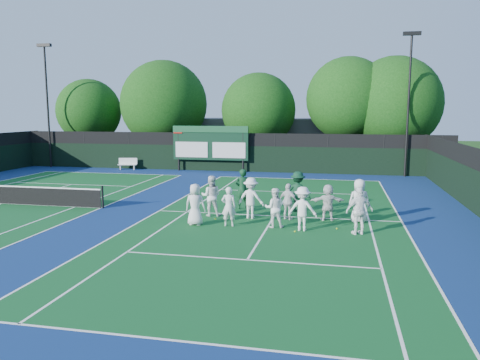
% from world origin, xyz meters
% --- Properties ---
extents(ground, '(120.00, 120.00, 0.00)m').
position_xyz_m(ground, '(0.00, 0.00, 0.00)').
color(ground, '#173D10').
rests_on(ground, ground).
extents(court_apron, '(34.00, 32.00, 0.01)m').
position_xyz_m(court_apron, '(-6.00, 1.00, 0.00)').
color(court_apron, navy).
rests_on(court_apron, ground).
extents(near_court, '(11.05, 23.85, 0.01)m').
position_xyz_m(near_court, '(0.00, 1.00, 0.01)').
color(near_court, '#105020').
rests_on(near_court, ground).
extents(left_court, '(11.05, 23.85, 0.01)m').
position_xyz_m(left_court, '(-14.00, 1.00, 0.01)').
color(left_court, '#105020').
rests_on(left_court, ground).
extents(back_fence, '(34.00, 0.08, 3.00)m').
position_xyz_m(back_fence, '(-6.00, 16.00, 1.36)').
color(back_fence, black).
rests_on(back_fence, ground).
extents(scoreboard, '(6.00, 0.21, 3.55)m').
position_xyz_m(scoreboard, '(-7.01, 15.59, 2.19)').
color(scoreboard, black).
rests_on(scoreboard, ground).
extents(clubhouse, '(18.00, 6.00, 4.00)m').
position_xyz_m(clubhouse, '(-2.00, 24.00, 2.00)').
color(clubhouse, '#5E5E63').
rests_on(clubhouse, ground).
extents(light_pole_left, '(1.20, 0.30, 10.12)m').
position_xyz_m(light_pole_left, '(-21.00, 15.70, 6.30)').
color(light_pole_left, black).
rests_on(light_pole_left, ground).
extents(light_pole_right, '(1.20, 0.30, 10.12)m').
position_xyz_m(light_pole_right, '(7.50, 15.70, 6.30)').
color(light_pole_right, black).
rests_on(light_pole_right, ground).
extents(tennis_net, '(11.30, 0.10, 1.10)m').
position_xyz_m(tennis_net, '(-14.00, 1.00, 0.49)').
color(tennis_net, black).
rests_on(tennis_net, ground).
extents(bench, '(1.53, 0.70, 0.94)m').
position_xyz_m(bench, '(-13.86, 15.37, 0.50)').
color(bench, white).
rests_on(bench, ground).
extents(tree_a, '(5.72, 5.72, 7.54)m').
position_xyz_m(tree_a, '(-19.27, 19.58, 4.53)').
color(tree_a, black).
rests_on(tree_a, ground).
extents(tree_b, '(7.49, 7.49, 9.04)m').
position_xyz_m(tree_b, '(-12.09, 19.58, 5.10)').
color(tree_b, black).
rests_on(tree_b, ground).
extents(tree_c, '(6.19, 6.19, 7.85)m').
position_xyz_m(tree_c, '(-3.72, 19.58, 4.59)').
color(tree_c, black).
rests_on(tree_c, ground).
extents(tree_d, '(6.66, 6.66, 8.99)m').
position_xyz_m(tree_d, '(3.54, 19.58, 5.48)').
color(tree_d, black).
rests_on(tree_d, ground).
extents(tree_e, '(7.37, 7.37, 8.96)m').
position_xyz_m(tree_e, '(7.10, 19.58, 5.08)').
color(tree_e, black).
rests_on(tree_e, ground).
extents(tennis_ball_0, '(0.07, 0.07, 0.07)m').
position_xyz_m(tennis_ball_0, '(-2.43, -0.17, 0.03)').
color(tennis_ball_0, '#B4CA17').
rests_on(tennis_ball_0, ground).
extents(tennis_ball_1, '(0.07, 0.07, 0.07)m').
position_xyz_m(tennis_ball_1, '(1.82, 1.62, 0.03)').
color(tennis_ball_1, '#B4CA17').
rests_on(tennis_ball_1, ground).
extents(tennis_ball_2, '(0.07, 0.07, 0.07)m').
position_xyz_m(tennis_ball_2, '(2.77, -0.85, 0.03)').
color(tennis_ball_2, '#B4CA17').
rests_on(tennis_ball_2, ground).
extents(tennis_ball_3, '(0.07, 0.07, 0.07)m').
position_xyz_m(tennis_ball_3, '(-1.90, 0.80, 0.03)').
color(tennis_ball_3, '#B4CA17').
rests_on(tennis_ball_3, ground).
extents(tennis_ball_4, '(0.07, 0.07, 0.07)m').
position_xyz_m(tennis_ball_4, '(0.37, 4.56, 0.03)').
color(tennis_ball_4, '#B4CA17').
rests_on(tennis_ball_4, ground).
extents(tennis_ball_5, '(0.07, 0.07, 0.07)m').
position_xyz_m(tennis_ball_5, '(1.17, -1.64, 0.03)').
color(tennis_ball_5, '#B4CA17').
rests_on(tennis_ball_5, ground).
extents(player_front_0, '(0.86, 0.57, 1.74)m').
position_xyz_m(player_front_0, '(-2.99, -1.30, 0.87)').
color(player_front_0, silver).
rests_on(player_front_0, ground).
extents(player_front_1, '(0.64, 0.45, 1.65)m').
position_xyz_m(player_front_1, '(-1.58, -1.22, 0.82)').
color(player_front_1, silver).
rests_on(player_front_1, ground).
extents(player_front_2, '(0.88, 0.74, 1.63)m').
position_xyz_m(player_front_2, '(0.26, -1.03, 0.81)').
color(player_front_2, white).
rests_on(player_front_2, ground).
extents(player_front_3, '(1.18, 0.74, 1.76)m').
position_xyz_m(player_front_3, '(1.42, -1.29, 0.88)').
color(player_front_3, white).
rests_on(player_front_3, ground).
extents(player_front_4, '(1.17, 0.84, 1.85)m').
position_xyz_m(player_front_4, '(3.59, -1.45, 0.92)').
color(player_front_4, white).
rests_on(player_front_4, ground).
extents(player_back_0, '(0.98, 0.82, 1.84)m').
position_xyz_m(player_back_0, '(-2.80, 0.48, 0.92)').
color(player_back_0, white).
rests_on(player_back_0, ground).
extents(player_back_1, '(1.26, 0.85, 1.81)m').
position_xyz_m(player_back_1, '(-0.96, 0.38, 0.91)').
color(player_back_1, white).
rests_on(player_back_1, ground).
extents(player_back_2, '(1.01, 0.74, 1.59)m').
position_xyz_m(player_back_2, '(0.67, 0.48, 0.80)').
color(player_back_2, silver).
rests_on(player_back_2, ground).
extents(player_back_3, '(1.53, 0.71, 1.59)m').
position_xyz_m(player_back_3, '(2.36, 0.69, 0.80)').
color(player_back_3, silver).
rests_on(player_back_3, ground).
extents(player_back_4, '(1.04, 0.82, 1.87)m').
position_xyz_m(player_back_4, '(3.66, 0.53, 0.94)').
color(player_back_4, silver).
rests_on(player_back_4, ground).
extents(coach_left, '(0.81, 0.64, 1.96)m').
position_xyz_m(coach_left, '(-1.72, 2.23, 0.98)').
color(coach_left, '#0F381D').
rests_on(coach_left, ground).
extents(coach_right, '(1.35, 0.95, 1.91)m').
position_xyz_m(coach_right, '(0.94, 2.18, 0.95)').
color(coach_right, '#0E331E').
rests_on(coach_right, ground).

